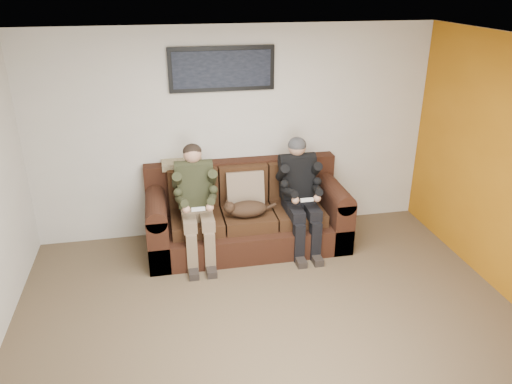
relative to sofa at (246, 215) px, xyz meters
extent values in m
plane|color=brown|center=(-0.05, -1.84, -0.37)|extent=(5.00, 5.00, 0.00)
plane|color=silver|center=(-0.05, -1.84, 2.23)|extent=(5.00, 5.00, 0.00)
plane|color=beige|center=(-0.05, 0.41, 0.93)|extent=(5.00, 0.00, 5.00)
cube|color=black|center=(0.00, -0.09, -0.21)|extent=(2.41, 1.04, 0.33)
cube|color=black|center=(0.00, 0.32, 0.28)|extent=(2.41, 0.22, 0.66)
cube|color=black|center=(-1.08, -0.09, -0.04)|extent=(0.24, 1.04, 0.66)
cube|color=black|center=(1.08, -0.09, -0.04)|extent=(0.24, 1.04, 0.66)
cylinder|color=black|center=(-1.08, -0.09, 0.28)|extent=(0.24, 1.04, 0.24)
cylinder|color=black|center=(1.08, -0.09, 0.28)|extent=(0.24, 1.04, 0.24)
cube|color=#361F10|center=(-0.62, -0.14, 0.03)|extent=(0.60, 0.66, 0.15)
cube|color=#361F10|center=(-0.62, 0.17, 0.35)|extent=(0.60, 0.15, 0.48)
cube|color=#361F10|center=(0.00, -0.14, 0.03)|extent=(0.60, 0.66, 0.15)
cube|color=#361F10|center=(0.00, 0.17, 0.35)|extent=(0.60, 0.15, 0.48)
cube|color=#361F10|center=(0.62, -0.14, 0.03)|extent=(0.60, 0.66, 0.15)
cube|color=#361F10|center=(0.62, 0.17, 0.35)|extent=(0.60, 0.15, 0.48)
cube|color=#826B55|center=(0.00, 0.05, 0.33)|extent=(0.46, 0.22, 0.46)
cube|color=tan|center=(-0.73, 0.30, 0.61)|extent=(0.49, 0.24, 0.09)
cube|color=#79634B|center=(-0.62, -0.17, 0.18)|extent=(0.36, 0.30, 0.14)
cube|color=#2A2D1B|center=(-0.62, -0.07, 0.48)|extent=(0.40, 0.30, 0.53)
cylinder|color=#2A2D1B|center=(-0.62, -0.05, 0.69)|extent=(0.44, 0.18, 0.18)
sphere|color=tan|center=(-0.62, -0.03, 0.85)|extent=(0.21, 0.21, 0.21)
cube|color=#79634B|center=(-0.72, -0.37, 0.17)|extent=(0.15, 0.42, 0.13)
cube|color=#79634B|center=(-0.52, -0.37, 0.17)|extent=(0.15, 0.42, 0.13)
cube|color=#79634B|center=(-0.72, -0.57, -0.13)|extent=(0.12, 0.13, 0.48)
cube|color=#79634B|center=(-0.52, -0.57, -0.13)|extent=(0.12, 0.13, 0.48)
cube|color=black|center=(-0.72, -0.65, -0.33)|extent=(0.11, 0.26, 0.08)
cube|color=black|center=(-0.52, -0.65, -0.33)|extent=(0.11, 0.26, 0.08)
cylinder|color=#2A2D1B|center=(-0.82, -0.14, 0.58)|extent=(0.11, 0.30, 0.28)
cylinder|color=#2A2D1B|center=(-0.42, -0.14, 0.58)|extent=(0.11, 0.30, 0.28)
cylinder|color=#2A2D1B|center=(-0.79, -0.36, 0.42)|extent=(0.14, 0.32, 0.15)
cylinder|color=#2A2D1B|center=(-0.45, -0.36, 0.42)|extent=(0.14, 0.32, 0.15)
sphere|color=tan|center=(-0.75, -0.48, 0.37)|extent=(0.09, 0.09, 0.09)
sphere|color=tan|center=(-0.49, -0.48, 0.37)|extent=(0.09, 0.09, 0.09)
cube|color=white|center=(-0.62, -0.50, 0.37)|extent=(0.15, 0.04, 0.03)
ellipsoid|color=black|center=(-0.62, -0.02, 0.88)|extent=(0.22, 0.22, 0.17)
cube|color=black|center=(0.62, -0.17, 0.18)|extent=(0.36, 0.30, 0.14)
cube|color=black|center=(0.62, -0.07, 0.48)|extent=(0.40, 0.30, 0.53)
cylinder|color=black|center=(0.62, -0.05, 0.69)|extent=(0.44, 0.18, 0.18)
sphere|color=#A5765C|center=(0.62, -0.03, 0.85)|extent=(0.21, 0.21, 0.21)
cube|color=black|center=(0.52, -0.37, 0.17)|extent=(0.15, 0.42, 0.13)
cube|color=black|center=(0.72, -0.37, 0.17)|extent=(0.15, 0.42, 0.13)
cube|color=black|center=(0.52, -0.57, -0.13)|extent=(0.12, 0.13, 0.48)
cube|color=black|center=(0.72, -0.57, -0.13)|extent=(0.12, 0.13, 0.48)
cube|color=black|center=(0.52, -0.65, -0.33)|extent=(0.11, 0.26, 0.08)
cube|color=black|center=(0.72, -0.65, -0.33)|extent=(0.11, 0.26, 0.08)
cylinder|color=black|center=(0.42, -0.14, 0.58)|extent=(0.11, 0.30, 0.28)
cylinder|color=black|center=(0.82, -0.14, 0.58)|extent=(0.11, 0.30, 0.28)
cylinder|color=black|center=(0.45, -0.36, 0.42)|extent=(0.14, 0.32, 0.15)
cylinder|color=black|center=(0.79, -0.36, 0.42)|extent=(0.14, 0.32, 0.15)
sphere|color=#A5765C|center=(0.49, -0.48, 0.37)|extent=(0.09, 0.09, 0.09)
sphere|color=#A5765C|center=(0.75, -0.48, 0.37)|extent=(0.09, 0.09, 0.09)
cube|color=white|center=(0.62, -0.50, 0.37)|extent=(0.15, 0.04, 0.03)
ellipsoid|color=black|center=(0.62, -0.03, 0.88)|extent=(0.22, 0.22, 0.19)
ellipsoid|color=#402919|center=(-0.03, -0.27, 0.20)|extent=(0.47, 0.26, 0.19)
sphere|color=#402919|center=(-0.25, -0.30, 0.26)|extent=(0.14, 0.14, 0.14)
cone|color=#402919|center=(-0.27, -0.33, 0.33)|extent=(0.04, 0.04, 0.04)
cone|color=#402919|center=(-0.27, -0.26, 0.33)|extent=(0.04, 0.04, 0.04)
cylinder|color=#402919|center=(0.21, -0.22, 0.17)|extent=(0.26, 0.13, 0.08)
cube|color=black|center=(-0.20, 0.38, 1.73)|extent=(1.25, 0.04, 0.52)
cube|color=black|center=(-0.20, 0.36, 1.73)|extent=(1.15, 0.01, 0.42)
camera|label=1|loc=(-0.98, -5.48, 2.73)|focal=35.00mm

